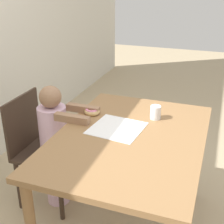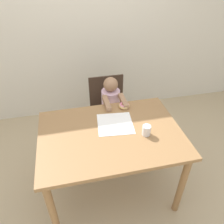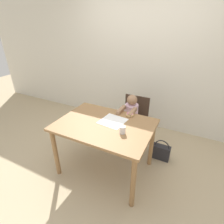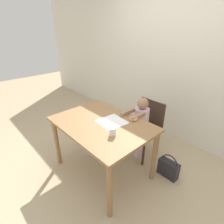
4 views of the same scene
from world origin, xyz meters
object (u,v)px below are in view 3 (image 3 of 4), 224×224
(handbag, at_px, (161,152))
(child_figure, at_px, (131,122))
(chair, at_px, (133,121))
(cup, at_px, (123,130))
(donut, at_px, (130,114))

(handbag, bearing_deg, child_figure, 176.14)
(chair, bearing_deg, handbag, -16.69)
(handbag, height_order, cup, cup)
(child_figure, xyz_separation_m, handbag, (0.54, -0.04, -0.38))
(child_figure, distance_m, donut, 0.41)
(child_figure, height_order, cup, child_figure)
(handbag, relative_size, cup, 3.77)
(child_figure, xyz_separation_m, donut, (0.08, -0.27, 0.29))
(chair, xyz_separation_m, child_figure, (0.00, -0.13, 0.05))
(chair, height_order, child_figure, child_figure)
(chair, bearing_deg, donut, -79.02)
(child_figure, bearing_deg, donut, -74.15)
(chair, bearing_deg, child_figure, -90.00)
(child_figure, distance_m, handbag, 0.66)
(chair, relative_size, donut, 7.89)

